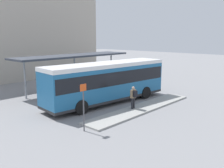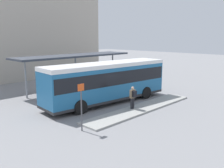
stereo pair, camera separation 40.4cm
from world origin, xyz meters
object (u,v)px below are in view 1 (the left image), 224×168
object	(u,v)px
pedestrian_waiting	(134,96)
bicycle_orange	(138,80)
potted_planter_near_shelter	(105,85)
bicycle_green	(126,78)
city_bus	(107,80)
platform_sign	(84,105)
bicycle_blue	(132,79)

from	to	relation	value
pedestrian_waiting	bicycle_orange	size ratio (longest dim) A/B	1.03
potted_planter_near_shelter	bicycle_green	bearing A→B (deg)	18.15
bicycle_green	pedestrian_waiting	bearing A→B (deg)	-50.05
city_bus	pedestrian_waiting	size ratio (longest dim) A/B	6.76
pedestrian_waiting	platform_sign	distance (m)	5.29
bicycle_green	city_bus	bearing A→B (deg)	-61.47
bicycle_blue	bicycle_orange	bearing A→B (deg)	-158.92
bicycle_orange	bicycle_green	world-z (taller)	bicycle_green
city_bus	bicycle_green	world-z (taller)	city_bus
platform_sign	bicycle_orange	bearing A→B (deg)	25.58
bicycle_blue	platform_sign	xyz separation A→B (m)	(-14.15, -7.69, 1.20)
bicycle_green	potted_planter_near_shelter	xyz separation A→B (m)	(-5.59, -1.83, 0.22)
pedestrian_waiting	bicycle_green	bearing A→B (deg)	-39.66
pedestrian_waiting	bicycle_blue	size ratio (longest dim) A/B	1.01
bicycle_blue	pedestrian_waiting	bearing A→B (deg)	136.97
pedestrian_waiting	bicycle_orange	distance (m)	11.14
pedestrian_waiting	potted_planter_near_shelter	bearing A→B (deg)	-19.78
pedestrian_waiting	bicycle_green	distance (m)	12.01
pedestrian_waiting	platform_sign	size ratio (longest dim) A/B	0.60
pedestrian_waiting	bicycle_blue	distance (m)	11.49
bicycle_blue	bicycle_green	size ratio (longest dim) A/B	0.92
potted_planter_near_shelter	bicycle_orange	bearing A→B (deg)	1.90
city_bus	bicycle_green	xyz separation A→B (m)	(8.66, 5.15, -1.55)
city_bus	bicycle_orange	distance (m)	9.66
city_bus	platform_sign	bearing A→B (deg)	-143.19
bicycle_blue	bicycle_green	bearing A→B (deg)	8.38
platform_sign	potted_planter_near_shelter	bearing A→B (deg)	37.98
platform_sign	bicycle_green	bearing A→B (deg)	31.03
bicycle_orange	bicycle_blue	size ratio (longest dim) A/B	0.99
pedestrian_waiting	potted_planter_near_shelter	xyz separation A→B (m)	(3.30, 6.21, -0.48)
bicycle_orange	platform_sign	distance (m)	15.94
bicycle_orange	potted_planter_near_shelter	world-z (taller)	potted_planter_near_shelter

